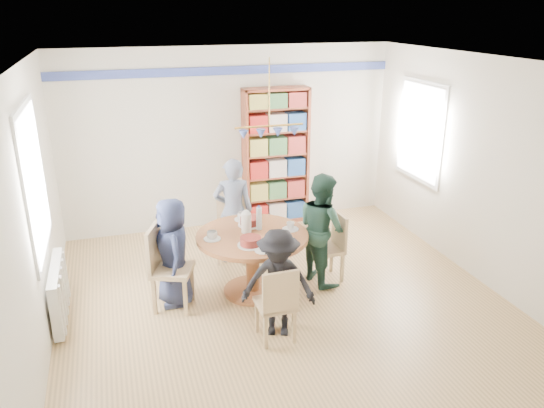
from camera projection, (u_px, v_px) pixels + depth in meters
name	position (u px, v px, depth m)	size (l,w,h in m)	color
ground	(282.00, 300.00, 6.18)	(5.00, 5.00, 0.00)	tan
room_shell	(240.00, 146.00, 6.31)	(5.00, 5.00, 5.00)	white
radiator	(59.00, 292.00, 5.65)	(0.12, 1.00, 0.60)	silver
dining_table	(252.00, 249.00, 6.17)	(1.30, 1.30, 0.75)	brown
chair_left	(165.00, 264.00, 5.87)	(0.56, 0.56, 0.97)	tan
chair_right	(332.00, 244.00, 6.52)	(0.39, 0.39, 0.85)	tan
chair_far	(232.00, 223.00, 7.06)	(0.50, 0.50, 0.91)	tan
chair_near	(277.00, 302.00, 5.26)	(0.38, 0.38, 0.84)	tan
person_left	(173.00, 252.00, 5.92)	(0.62, 0.40, 1.26)	#1C223E
person_right	(322.00, 228.00, 6.41)	(0.67, 0.52, 1.38)	#1B362B
person_far	(233.00, 211.00, 6.90)	(0.52, 0.34, 1.42)	gray
person_near	(278.00, 283.00, 5.36)	(0.75, 0.43, 1.17)	black
bookshelf	(276.00, 158.00, 8.10)	(1.00, 0.30, 2.10)	brown
tableware	(250.00, 228.00, 6.09)	(1.13, 1.13, 0.30)	white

